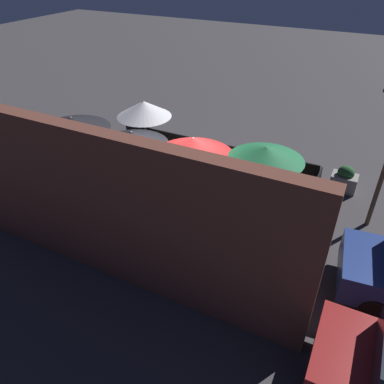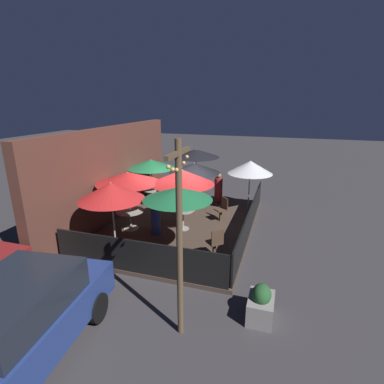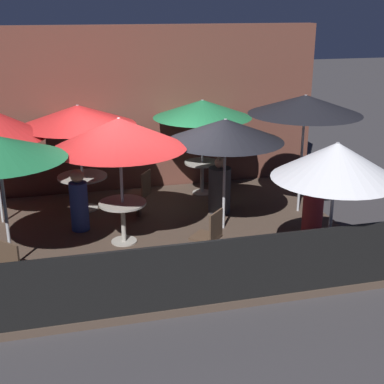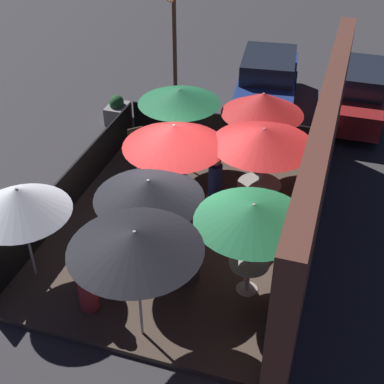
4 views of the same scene
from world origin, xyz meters
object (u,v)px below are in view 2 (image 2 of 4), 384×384
patio_umbrella_1 (151,164)px  parked_car_0 (17,323)px  patio_chair_1 (160,208)px  patron_0 (156,220)px  patio_umbrella_0 (128,178)px  dining_table_2 (183,214)px  patron_2 (218,189)px  patio_umbrella_2 (182,177)px  patio_umbrella_6 (178,194)px  patio_umbrella_5 (111,191)px  patron_1 (177,197)px  patio_chair_2 (215,242)px  patio_umbrella_3 (196,153)px  dining_table_0 (130,214)px  patio_umbrella_7 (194,168)px  planter_box (261,304)px  light_post (179,234)px  patio_chair_0 (222,208)px  patio_umbrella_4 (250,167)px  dining_table_1 (152,193)px

patio_umbrella_1 → parked_car_0: 8.37m
patio_chair_1 → patron_0: patron_0 is taller
patio_umbrella_0 → dining_table_2: patio_umbrella_0 is taller
patio_chair_1 → patron_2: (2.80, -1.65, 0.12)m
patio_umbrella_2 → patron_2: 3.59m
patio_umbrella_6 → patron_2: size_ratio=1.56×
patio_umbrella_5 → dining_table_2: bearing=-34.8°
patron_1 → patio_chair_2: bearing=75.5°
patio_umbrella_0 → patio_umbrella_3: 4.31m
patio_chair_1 → parked_car_0: bearing=35.1°
patio_umbrella_1 → patio_umbrella_5: size_ratio=0.96×
dining_table_0 → patio_chair_2: bearing=-108.0°
patio_chair_1 → patio_umbrella_3: bearing=-155.7°
patio_umbrella_7 → parked_car_0: (-8.06, 0.75, -1.12)m
patio_umbrella_1 → planter_box: size_ratio=2.47×
patio_chair_1 → patio_chair_2: bearing=84.8°
light_post → patio_chair_1: bearing=27.6°
patio_chair_0 → parked_car_0: size_ratio=0.22×
patio_umbrella_1 → patio_chair_2: 5.40m
patio_umbrella_7 → patio_chair_1: size_ratio=2.26×
light_post → patio_chair_0: bearing=4.0°
patio_umbrella_7 → patron_2: patio_umbrella_7 is taller
light_post → patron_1: bearing=20.9°
patio_umbrella_0 → patio_umbrella_5: 1.59m
patron_0 → patron_2: (3.99, -1.29, 0.09)m
patio_chair_1 → planter_box: bearing=78.2°
patio_chair_0 → patio_chair_1: 2.38m
patio_chair_1 → patio_umbrella_6: bearing=68.0°
planter_box → light_post: bearing=120.5°
patio_umbrella_4 → patron_2: (0.45, 1.41, -1.20)m
patio_umbrella_6 → patron_1: (3.87, 1.47, -1.45)m
patio_umbrella_0 → patio_umbrella_6: size_ratio=1.05×
patio_umbrella_5 → parked_car_0: bearing=-171.9°
dining_table_0 → planter_box: size_ratio=1.16×
patio_chair_2 → patron_0: patron_0 is taller
patio_umbrella_4 → light_post: bearing=177.1°
patio_umbrella_5 → patio_chair_0: 4.47m
dining_table_2 → patron_0: 1.02m
patio_umbrella_5 → dining_table_1: 4.38m
patio_umbrella_6 → patron_0: size_ratio=1.84×
patio_umbrella_1 → light_post: size_ratio=0.52×
patio_umbrella_3 → patio_chair_2: size_ratio=2.49×
patio_umbrella_0 → patio_umbrella_3: size_ratio=0.96×
patio_umbrella_5 → patron_0: (1.42, -0.73, -1.37)m
patio_umbrella_6 → patio_chair_2: 1.80m
dining_table_2 → planter_box: dining_table_2 is taller
patio_umbrella_2 → patron_2: size_ratio=1.64×
patio_umbrella_1 → patio_umbrella_5: patio_umbrella_5 is taller
patio_umbrella_4 → patio_umbrella_6: patio_umbrella_6 is taller
patio_umbrella_0 → patio_umbrella_5: bearing=-168.3°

